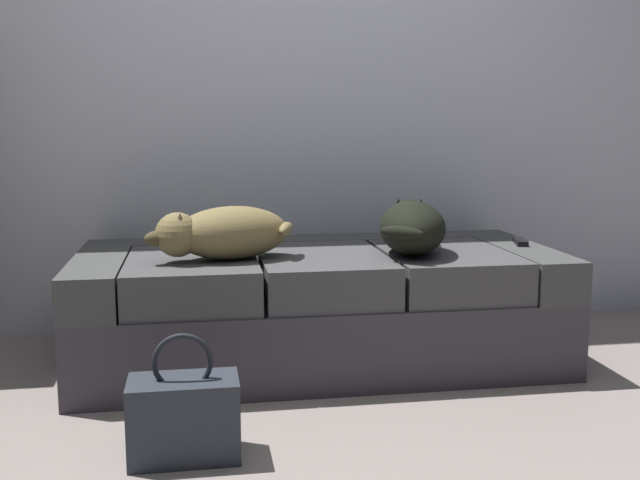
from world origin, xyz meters
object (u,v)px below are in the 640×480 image
object	(u,v)px
dog_tan	(223,233)
dog_dark	(412,226)
tv_remote	(520,242)
couch	(318,306)
handbag	(184,417)

from	to	relation	value
dog_tan	dog_dark	distance (m)	0.75
dog_tan	tv_remote	xyz separation A→B (m)	(1.26, 0.16, -0.09)
tv_remote	dog_tan	bearing A→B (deg)	-157.64
couch	handbag	size ratio (longest dim) A/B	5.07
tv_remote	handbag	xyz separation A→B (m)	(-1.41, -0.85, -0.35)
dog_dark	couch	bearing A→B (deg)	163.91
couch	dog_dark	xyz separation A→B (m)	(0.36, -0.10, 0.34)
couch	dog_tan	size ratio (longest dim) A/B	3.31
couch	dog_tan	bearing A→B (deg)	-159.12
couch	dog_dark	distance (m)	0.51
dog_dark	tv_remote	distance (m)	0.54
couch	handbag	bearing A→B (deg)	-122.41
tv_remote	handbag	bearing A→B (deg)	-133.61
dog_tan	handbag	bearing A→B (deg)	-102.03
dog_tan	couch	bearing A→B (deg)	20.88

